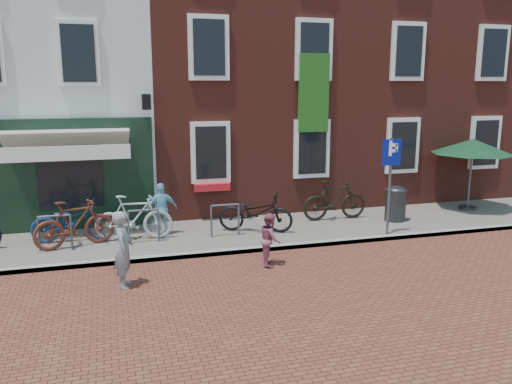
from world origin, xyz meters
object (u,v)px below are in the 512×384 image
object	(u,v)px
parking_sign	(391,169)
bicycle_3	(134,217)
parasol	(473,144)
boy	(270,239)
litter_bin	(396,202)
bicycle_4	(256,212)
cafe_person	(162,209)
bicycle_5	(335,200)
woman	(123,249)
bicycle_2	(72,221)
bicycle_1	(74,224)

from	to	relation	value
parking_sign	bicycle_3	world-z (taller)	parking_sign
parasol	boy	size ratio (longest dim) A/B	2.10
litter_bin	boy	bearing A→B (deg)	-152.68
parking_sign	bicycle_4	xyz separation A→B (m)	(-3.17, 1.15, -1.17)
cafe_person	bicycle_5	bearing A→B (deg)	176.90
litter_bin	boy	xyz separation A→B (m)	(-4.38, -2.26, -0.07)
parking_sign	bicycle_4	bearing A→B (deg)	160.05
boy	cafe_person	bearing A→B (deg)	51.88
parking_sign	woman	xyz separation A→B (m)	(-6.57, -1.53, -1.03)
bicycle_2	bicycle_4	bearing A→B (deg)	-93.86
litter_bin	parking_sign	xyz separation A→B (m)	(-0.89, -1.15, 1.14)
bicycle_3	bicycle_4	size ratio (longest dim) A/B	0.97
bicycle_3	cafe_person	bearing A→B (deg)	-63.67
litter_bin	parking_sign	world-z (taller)	parking_sign
parking_sign	cafe_person	size ratio (longest dim) A/B	1.85
litter_bin	parking_sign	distance (m)	1.84
bicycle_3	parasol	bearing A→B (deg)	-82.07
bicycle_3	bicycle_2	bearing A→B (deg)	84.07
litter_bin	woman	distance (m)	7.93
bicycle_3	litter_bin	bearing A→B (deg)	-85.86
bicycle_4	parking_sign	bearing A→B (deg)	-85.47
parasol	cafe_person	size ratio (longest dim) A/B	1.82
boy	bicycle_1	size ratio (longest dim) A/B	0.61
bicycle_4	bicycle_5	world-z (taller)	bicycle_5
bicycle_3	bicycle_5	bearing A→B (deg)	-80.24
litter_bin	bicycle_2	bearing A→B (deg)	177.34
parking_sign	bicycle_5	xyz separation A→B (m)	(-0.70, 1.72, -1.12)
litter_bin	parasol	xyz separation A→B (m)	(2.88, 0.62, 1.47)
litter_bin	cafe_person	world-z (taller)	cafe_person
litter_bin	bicycle_1	distance (m)	8.49
litter_bin	parasol	size ratio (longest dim) A/B	0.44
boy	parking_sign	bearing A→B (deg)	-57.84
litter_bin	bicycle_3	bearing A→B (deg)	179.05
woman	cafe_person	xyz separation A→B (m)	(1.05, 3.07, 0.01)
litter_bin	bicycle_5	size ratio (longest dim) A/B	0.56
parasol	bicycle_3	xyz separation A→B (m)	(-10.00, -0.50, -1.45)
cafe_person	bicycle_3	xyz separation A→B (m)	(-0.71, -0.28, -0.10)
woman	bicycle_4	bearing A→B (deg)	-44.34
bicycle_1	bicycle_3	xyz separation A→B (m)	(1.37, 0.22, 0.00)
parasol	parking_sign	bearing A→B (deg)	-154.95
cafe_person	bicycle_4	distance (m)	2.39
woman	bicycle_5	bearing A→B (deg)	-53.66
woman	bicycle_1	size ratio (longest dim) A/B	0.80
cafe_person	bicycle_1	world-z (taller)	cafe_person
cafe_person	bicycle_3	size ratio (longest dim) A/B	0.71
bicycle_1	bicycle_5	bearing A→B (deg)	-101.33
parking_sign	bicycle_5	bearing A→B (deg)	112.08
bicycle_2	bicycle_4	xyz separation A→B (m)	(4.50, -0.39, 0.00)
bicycle_4	bicycle_3	bearing A→B (deg)	112.35
bicycle_4	parasol	bearing A→B (deg)	-60.48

